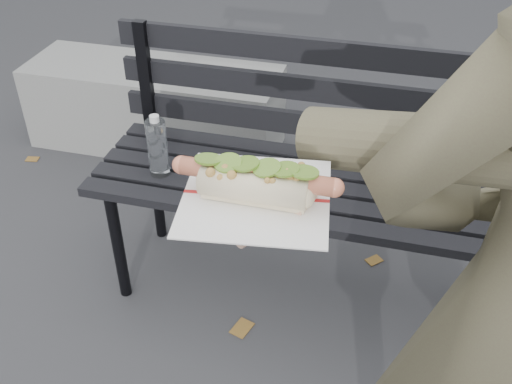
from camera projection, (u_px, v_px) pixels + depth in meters
park_bench at (327, 162)px, 1.91m from camera, size 1.50×0.44×0.88m
concrete_block at (156, 107)px, 2.89m from camera, size 1.20×0.40×0.40m
held_hotdog at (425, 163)px, 0.77m from camera, size 0.64×0.32×0.20m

